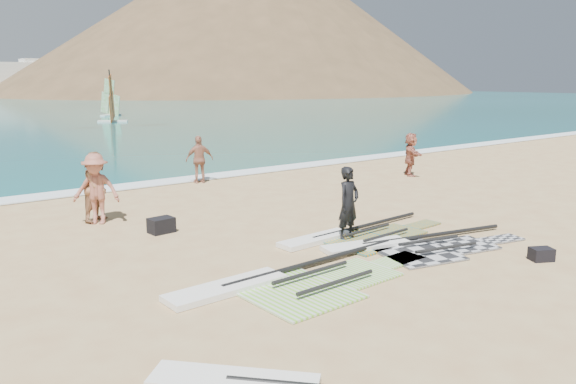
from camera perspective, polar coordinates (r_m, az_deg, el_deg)
ground at (r=12.07m, az=9.05°, el=-8.07°), size 300.00×300.00×0.00m
surf_line at (r=22.10m, az=-14.69°, el=0.63°), size 300.00×1.20×0.04m
headland_main at (r=166.45m, az=-3.42°, el=10.05°), size 143.00×143.00×45.00m
headland_minor at (r=195.76m, az=3.55°, el=10.25°), size 70.00×70.00×28.00m
rig_grey at (r=13.88m, az=12.49°, el=-5.39°), size 5.17×2.60×0.20m
rig_green at (r=11.26m, az=0.24°, el=-9.10°), size 5.93×2.35×0.20m
rig_orange at (r=14.46m, az=6.79°, el=-4.51°), size 5.01×2.01×0.20m
gear_bag_near at (r=15.22m, az=-12.75°, el=-3.31°), size 0.67×0.51×0.40m
gear_bag_far at (r=13.85m, az=24.34°, el=-5.78°), size 0.59×0.52×0.29m
person_wetsuit at (r=14.11m, az=6.17°, el=-1.18°), size 0.74×0.55×1.87m
beachgoer_left at (r=16.80m, az=-18.76°, el=0.52°), size 1.22×1.17×1.99m
beachgoer_mid at (r=16.47m, az=-18.91°, el=0.29°), size 1.47×1.37×1.99m
beachgoer_back at (r=22.08m, az=-8.98°, el=3.28°), size 1.16×0.71×1.84m
beachgoer_right at (r=24.01m, az=12.34°, el=3.76°), size 1.39×1.68×1.80m
windsurfer_centre at (r=55.16m, az=-17.46°, el=8.21°), size 2.73×2.92×4.88m
windsurfer_right at (r=64.61m, az=-17.62°, el=8.52°), size 2.52×2.77×4.46m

